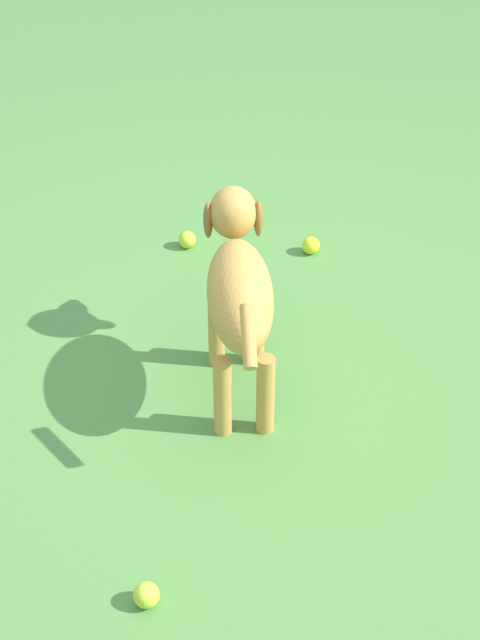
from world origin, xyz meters
name	(u,v)px	position (x,y,z in m)	size (l,w,h in m)	color
ground	(264,391)	(0.00, 0.00, 0.00)	(14.00, 14.00, 0.00)	#548C42
dog	(239,288)	(0.08, -0.03, 0.37)	(0.28, 0.82, 0.56)	#C69347
tennis_ball_0	(146,595)	(0.23, 0.83, 0.03)	(0.07, 0.07, 0.07)	#C6E23A
tennis_ball_1	(187,240)	(0.35, -0.80, 0.03)	(0.07, 0.07, 0.07)	#C6DB35
tennis_ball_2	(311,245)	(-0.12, -0.81, 0.03)	(0.07, 0.07, 0.07)	yellow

